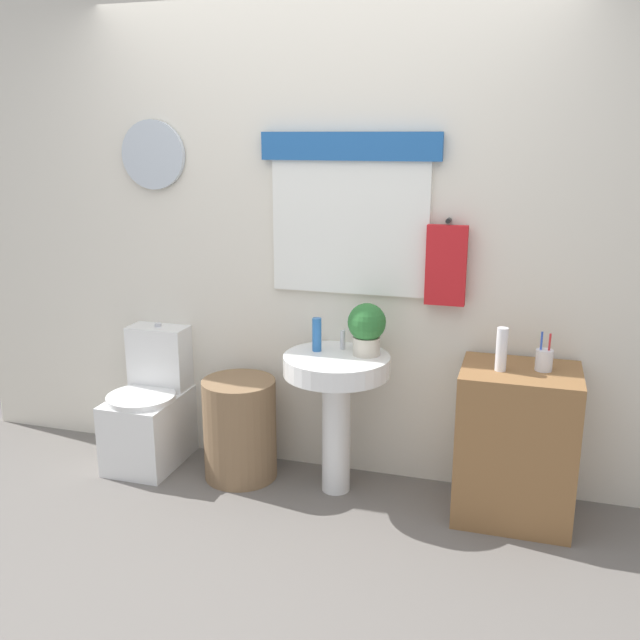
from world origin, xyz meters
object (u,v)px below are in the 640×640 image
object	(u,v)px
toilet	(151,412)
laundry_hamper	(240,429)
lotion_bottle	(501,349)
wooden_cabinet	(516,444)
pedestal_sink	(336,388)
soap_bottle	(317,335)
potted_plant	(367,327)
toothbrush_cup	(544,360)

from	to	relation	value
toilet	laundry_hamper	world-z (taller)	toilet
lotion_bottle	wooden_cabinet	bearing A→B (deg)	22.43
pedestal_sink	toilet	bearing A→B (deg)	178.17
wooden_cabinet	soap_bottle	bearing A→B (deg)	177.20
pedestal_sink	soap_bottle	size ratio (longest dim) A/B	4.29
potted_plant	toilet	bearing A→B (deg)	-178.87
soap_bottle	wooden_cabinet	bearing A→B (deg)	-2.80
toilet	pedestal_sink	world-z (taller)	toilet
laundry_hamper	soap_bottle	distance (m)	0.70
soap_bottle	lotion_bottle	bearing A→B (deg)	-5.55
toilet	lotion_bottle	xyz separation A→B (m)	(1.91, -0.08, 0.57)
pedestal_sink	toothbrush_cup	bearing A→B (deg)	1.15
toilet	laundry_hamper	distance (m)	0.56
toilet	wooden_cabinet	world-z (taller)	toilet
wooden_cabinet	toothbrush_cup	world-z (taller)	toothbrush_cup
potted_plant	toothbrush_cup	bearing A→B (deg)	-2.66
laundry_hamper	pedestal_sink	size ratio (longest dim) A/B	0.75
toothbrush_cup	toilet	bearing A→B (deg)	179.58
pedestal_sink	soap_bottle	distance (m)	0.29
laundry_hamper	soap_bottle	world-z (taller)	soap_bottle
laundry_hamper	wooden_cabinet	world-z (taller)	wooden_cabinet
potted_plant	laundry_hamper	bearing A→B (deg)	-174.99
lotion_bottle	laundry_hamper	bearing A→B (deg)	178.30
soap_bottle	potted_plant	bearing A→B (deg)	2.20
toothbrush_cup	potted_plant	bearing A→B (deg)	177.34
laundry_hamper	toothbrush_cup	xyz separation A→B (m)	(1.54, 0.02, 0.54)
wooden_cabinet	potted_plant	xyz separation A→B (m)	(-0.76, 0.06, 0.51)
pedestal_sink	toothbrush_cup	distance (m)	1.03
toilet	pedestal_sink	bearing A→B (deg)	-1.83
pedestal_sink	soap_bottle	xyz separation A→B (m)	(-0.12, 0.05, 0.26)
laundry_hamper	potted_plant	bearing A→B (deg)	5.01
pedestal_sink	toothbrush_cup	xyz separation A→B (m)	(1.00, 0.02, 0.24)
wooden_cabinet	lotion_bottle	size ratio (longest dim) A/B	3.68
pedestal_sink	lotion_bottle	world-z (taller)	lotion_bottle
laundry_hamper	toothbrush_cup	size ratio (longest dim) A/B	3.01
toilet	wooden_cabinet	distance (m)	2.01
laundry_hamper	potted_plant	size ratio (longest dim) A/B	2.09
soap_bottle	pedestal_sink	bearing A→B (deg)	-22.62
pedestal_sink	toothbrush_cup	size ratio (longest dim) A/B	4.04
wooden_cabinet	lotion_bottle	bearing A→B (deg)	-157.57
toilet	toothbrush_cup	distance (m)	2.17
soap_bottle	toothbrush_cup	bearing A→B (deg)	-1.53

